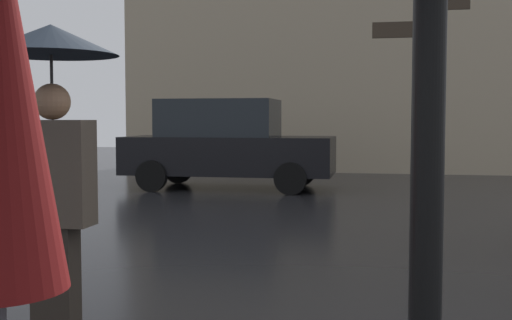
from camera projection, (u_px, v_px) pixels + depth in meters
name	position (u px, v px, depth m)	size (l,w,h in m)	color
pedestrian_with_umbrella	(52.00, 119.00, 4.07)	(0.85, 0.85, 2.12)	#2A241E
parked_car_left	(226.00, 144.00, 13.97)	(4.52, 2.00, 1.95)	black
street_signpost	(418.00, 88.00, 7.33)	(1.08, 0.08, 3.10)	black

